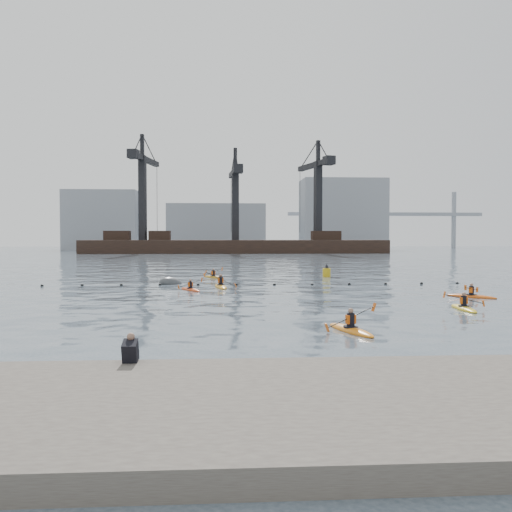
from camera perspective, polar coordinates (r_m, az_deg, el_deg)
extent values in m
plane|color=#36474F|center=(20.67, 5.13, -8.58)|extent=(400.00, 400.00, 0.00)
cube|color=#4C443D|center=(12.11, 11.83, -16.28)|extent=(18.00, 7.00, 1.00)
cube|color=black|center=(14.80, -13.09, -9.79)|extent=(0.38, 0.60, 0.67)
cube|color=black|center=(15.05, -12.95, -10.22)|extent=(0.34, 0.40, 0.24)
sphere|color=#8C6651|center=(14.82, -13.04, -8.28)|extent=(0.21, 0.21, 0.21)
sphere|color=black|center=(44.96, -21.60, -2.94)|extent=(0.24, 0.24, 0.24)
sphere|color=black|center=(44.28, -17.84, -2.97)|extent=(0.24, 0.24, 0.24)
sphere|color=black|center=(43.72, -13.99, -2.99)|extent=(0.24, 0.24, 0.24)
sphere|color=black|center=(43.25, -10.08, -3.02)|extent=(0.24, 0.24, 0.24)
sphere|color=black|center=(42.88, -6.11, -3.04)|extent=(0.24, 0.24, 0.24)
sphere|color=black|center=(42.68, -2.09, -3.06)|extent=(0.24, 0.24, 0.24)
sphere|color=black|center=(42.73, 1.95, -3.05)|extent=(0.24, 0.24, 0.24)
sphere|color=black|center=(43.09, 5.93, -3.02)|extent=(0.24, 0.24, 0.24)
sphere|color=black|center=(43.77, 9.79, -2.96)|extent=(0.24, 0.24, 0.24)
sphere|color=black|center=(44.71, 13.49, -2.88)|extent=(0.24, 0.24, 0.24)
sphere|color=black|center=(45.83, 17.03, -2.80)|extent=(0.24, 0.24, 0.24)
sphere|color=black|center=(47.04, 20.42, -2.71)|extent=(0.24, 0.24, 0.24)
cube|color=black|center=(130.16, -2.19, 0.70)|extent=(72.00, 12.00, 4.50)
cube|color=black|center=(132.45, -14.40, 2.11)|extent=(6.00, 3.00, 2.20)
cube|color=black|center=(130.94, -10.09, 2.15)|extent=(5.00, 3.00, 2.20)
cube|color=black|center=(132.48, 7.37, 2.16)|extent=(7.00, 3.00, 2.20)
cube|color=black|center=(131.79, -11.86, 6.01)|extent=(1.85, 1.85, 20.00)
cube|color=black|center=(135.32, -11.52, 9.91)|extent=(4.31, 17.93, 1.20)
cube|color=black|center=(126.88, -12.79, 10.43)|extent=(2.62, 2.94, 2.00)
cube|color=black|center=(133.25, -11.89, 11.38)|extent=(0.93, 0.93, 5.00)
cube|color=black|center=(130.36, -2.19, 5.43)|extent=(1.73, 1.73, 17.00)
cube|color=black|center=(133.29, -2.31, 8.77)|extent=(2.50, 15.05, 1.20)
cube|color=black|center=(125.89, -1.93, 9.17)|extent=(2.42, 2.78, 2.00)
cube|color=black|center=(131.48, -2.20, 10.22)|extent=(0.87, 0.87, 5.00)
cube|color=black|center=(132.41, 6.54, 5.80)|extent=(1.96, 1.96, 19.00)
cube|color=black|center=(135.59, 6.09, 9.49)|extent=(5.56, 16.73, 1.20)
cube|color=black|center=(127.98, 7.70, 9.94)|extent=(2.80, 3.08, 2.00)
cube|color=black|center=(133.75, 6.56, 10.94)|extent=(0.98, 0.98, 5.00)
cube|color=gray|center=(174.13, -15.82, 3.64)|extent=(22.00, 14.00, 18.00)
cube|color=gray|center=(170.13, -4.20, 3.08)|extent=(30.00, 14.00, 14.00)
cube|color=gray|center=(174.44, 9.09, 4.34)|extent=(26.00, 14.00, 22.00)
cube|color=gray|center=(198.93, 13.47, 4.31)|extent=(70.00, 2.00, 1.20)
cylinder|color=gray|center=(193.04, 6.34, 3.83)|extent=(1.60, 1.60, 20.00)
cylinder|color=gray|center=(207.54, 20.10, 3.59)|extent=(1.60, 1.60, 20.00)
ellipsoid|color=orange|center=(22.28, 9.94, -7.72)|extent=(1.58, 3.40, 0.33)
cylinder|color=black|center=(22.26, 9.94, -7.37)|extent=(0.78, 0.78, 0.06)
cylinder|color=black|center=(22.21, 9.94, -6.63)|extent=(0.31, 0.31, 0.54)
cube|color=#D14F0B|center=(22.21, 9.94, -6.58)|extent=(0.43, 0.33, 0.36)
sphere|color=#8C6651|center=(22.16, 9.95, -5.69)|extent=(0.22, 0.22, 0.22)
cylinder|color=black|center=(22.19, 9.95, -6.36)|extent=(2.10, 0.65, 0.81)
cube|color=#D85914|center=(21.74, 7.48, -7.48)|extent=(0.20, 0.19, 0.35)
cube|color=#D85914|center=(22.69, 12.30, -5.28)|extent=(0.20, 0.19, 0.35)
ellipsoid|color=gold|center=(30.49, 21.03, -5.20)|extent=(0.87, 3.25, 0.32)
cylinder|color=black|center=(30.47, 21.03, -4.96)|extent=(0.64, 0.64, 0.06)
cylinder|color=black|center=(30.44, 21.04, -4.43)|extent=(0.30, 0.30, 0.52)
cube|color=#D14F0B|center=(30.44, 21.04, -4.40)|extent=(0.38, 0.25, 0.34)
sphere|color=#8C6651|center=(30.40, 21.04, -3.78)|extent=(0.21, 0.21, 0.21)
cylinder|color=black|center=(30.43, 21.04, -4.25)|extent=(2.16, 0.19, 0.53)
cube|color=#D85914|center=(30.06, 19.21, -3.86)|extent=(0.13, 0.15, 0.34)
cube|color=#D85914|center=(30.82, 22.82, -4.62)|extent=(0.13, 0.15, 0.34)
ellipsoid|color=#D74214|center=(38.94, -6.92, -3.55)|extent=(1.89, 2.78, 0.29)
cylinder|color=black|center=(38.93, -6.92, -3.38)|extent=(0.73, 0.73, 0.05)
cylinder|color=black|center=(38.91, -6.93, -3.01)|extent=(0.27, 0.27, 0.46)
cube|color=#D14F0B|center=(38.91, -6.93, -2.99)|extent=(0.38, 0.33, 0.30)
sphere|color=#8C6651|center=(38.88, -6.93, -2.55)|extent=(0.19, 0.19, 0.19)
cylinder|color=black|center=(38.90, -6.93, -2.88)|extent=(1.69, 0.96, 0.51)
cube|color=#D85914|center=(38.54, -8.15, -3.26)|extent=(0.16, 0.17, 0.31)
cube|color=#D85914|center=(39.28, -5.73, -2.50)|extent=(0.16, 0.17, 0.31)
ellipsoid|color=orange|center=(40.98, -3.74, -3.25)|extent=(1.26, 3.67, 0.36)
cylinder|color=black|center=(40.97, -3.74, -3.04)|extent=(0.77, 0.77, 0.07)
cylinder|color=black|center=(40.94, -3.74, -2.61)|extent=(0.34, 0.34, 0.59)
cube|color=#D14F0B|center=(40.94, -3.74, -2.57)|extent=(0.44, 0.31, 0.38)
sphere|color=#8C6651|center=(40.91, -3.74, -2.05)|extent=(0.24, 0.24, 0.24)
cylinder|color=black|center=(40.93, -3.74, -2.45)|extent=(2.22, 0.38, 1.13)
cube|color=#D85914|center=(40.74, -5.34, -1.76)|extent=(0.24, 0.19, 0.37)
cube|color=#D85914|center=(41.16, -2.15, -3.13)|extent=(0.24, 0.19, 0.37)
ellipsoid|color=#D25513|center=(36.75, 21.72, -4.00)|extent=(2.67, 2.69, 0.32)
cylinder|color=black|center=(36.74, 21.72, -3.80)|extent=(0.84, 0.84, 0.06)
cylinder|color=black|center=(36.71, 21.73, -3.37)|extent=(0.30, 0.30, 0.51)
cube|color=#D14F0B|center=(36.71, 21.73, -3.34)|extent=(0.41, 0.40, 0.34)
sphere|color=#8C6651|center=(36.68, 21.74, -2.84)|extent=(0.21, 0.21, 0.21)
cylinder|color=black|center=(36.70, 21.73, -3.22)|extent=(1.56, 1.54, 0.34)
cube|color=#D85914|center=(37.66, 22.25, -3.31)|extent=(0.17, 0.17, 0.34)
cube|color=#D85914|center=(35.75, 21.18, -3.12)|extent=(0.17, 0.17, 0.34)
ellipsoid|color=#C28616|center=(50.75, -4.52, -2.25)|extent=(2.15, 2.92, 0.31)
cylinder|color=black|center=(50.74, -4.52, -2.11)|extent=(0.79, 0.79, 0.06)
cylinder|color=black|center=(50.72, -4.52, -1.80)|extent=(0.29, 0.29, 0.50)
cube|color=#D14F0B|center=(50.72, -4.52, -1.78)|extent=(0.40, 0.36, 0.33)
sphere|color=#8C6651|center=(50.70, -4.52, -1.43)|extent=(0.20, 0.20, 0.20)
cylinder|color=black|center=(50.72, -4.52, -1.70)|extent=(1.75, 1.12, 0.58)
cube|color=#D85914|center=(50.23, -5.47, -2.02)|extent=(0.18, 0.18, 0.33)
cube|color=#D85914|center=(51.21, -3.59, -1.37)|extent=(0.18, 0.18, 0.33)
ellipsoid|color=#3A3C3F|center=(44.42, -8.94, -2.92)|extent=(2.63, 2.51, 1.52)
cylinder|color=gold|center=(52.45, 7.44, -1.81)|extent=(0.75, 0.75, 0.97)
cone|color=black|center=(52.41, 7.44, -1.04)|extent=(0.47, 0.47, 0.38)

